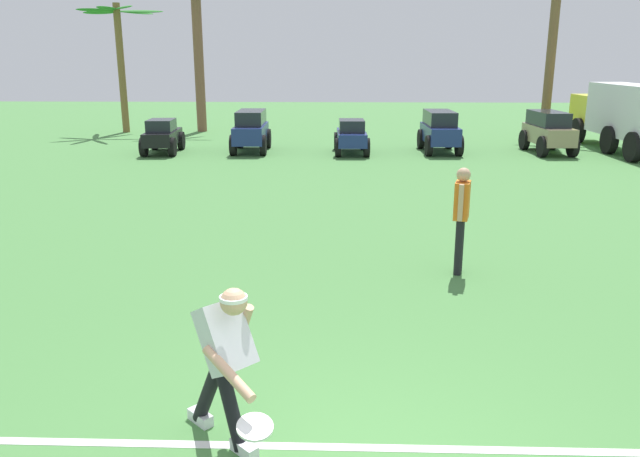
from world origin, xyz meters
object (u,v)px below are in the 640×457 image
(frisbee_in_flight, at_px, (255,427))
(parked_car_slot_e, at_px, (548,131))
(frisbee_thrower, at_px, (225,356))
(palm_tree_far_left, at_px, (120,49))
(parked_car_slot_a, at_px, (162,136))
(parked_car_slot_d, at_px, (440,130))
(palm_tree_left_of_centre, at_px, (198,46))
(palm_tree_right_of_centre, at_px, (554,29))
(parked_car_slot_c, at_px, (351,136))
(teammate_near_sideline, at_px, (461,211))
(box_truck, at_px, (622,114))
(parked_car_slot_b, at_px, (251,130))

(frisbee_in_flight, bearing_deg, parked_car_slot_e, 66.22)
(frisbee_thrower, distance_m, palm_tree_far_left, 23.08)
(frisbee_in_flight, bearing_deg, parked_car_slot_a, 107.65)
(parked_car_slot_d, distance_m, parked_car_slot_e, 3.51)
(parked_car_slot_e, distance_m, palm_tree_left_of_centre, 14.10)
(palm_tree_left_of_centre, bearing_deg, palm_tree_right_of_centre, -4.56)
(parked_car_slot_a, height_order, parked_car_slot_d, parked_car_slot_d)
(parked_car_slot_c, height_order, palm_tree_left_of_centre, palm_tree_left_of_centre)
(teammate_near_sideline, bearing_deg, parked_car_slot_c, 96.76)
(parked_car_slot_a, bearing_deg, teammate_near_sideline, -56.74)
(palm_tree_far_left, bearing_deg, box_truck, -14.90)
(parked_car_slot_d, xyz_separation_m, box_truck, (6.02, 0.39, 0.51))
(frisbee_in_flight, height_order, palm_tree_right_of_centre, palm_tree_right_of_centre)
(frisbee_thrower, xyz_separation_m, parked_car_slot_d, (4.17, 16.27, -0.07))
(parked_car_slot_c, bearing_deg, parked_car_slot_a, -179.14)
(parked_car_slot_a, xyz_separation_m, parked_car_slot_e, (12.58, 0.41, 0.16))
(frisbee_in_flight, distance_m, box_truck, 19.87)
(parked_car_slot_d, xyz_separation_m, palm_tree_right_of_centre, (4.86, 4.50, 3.33))
(parked_car_slot_c, relative_size, parked_car_slot_d, 0.92)
(parked_car_slot_d, bearing_deg, parked_car_slot_e, -1.43)
(parked_car_slot_a, height_order, parked_car_slot_b, parked_car_slot_b)
(frisbee_thrower, distance_m, parked_car_slot_d, 16.79)
(parked_car_slot_c, bearing_deg, parked_car_slot_d, 8.02)
(frisbee_in_flight, distance_m, palm_tree_right_of_centre, 23.31)
(parked_car_slot_e, height_order, palm_tree_left_of_centre, palm_tree_left_of_centre)
(parked_car_slot_b, xyz_separation_m, palm_tree_far_left, (-5.96, 5.29, 2.63))
(parked_car_slot_d, relative_size, palm_tree_right_of_centre, 0.35)
(palm_tree_far_left, height_order, palm_tree_right_of_centre, palm_tree_right_of_centre)
(frisbee_in_flight, height_order, parked_car_slot_a, parked_car_slot_a)
(palm_tree_right_of_centre, bearing_deg, frisbee_thrower, -113.51)
(teammate_near_sideline, relative_size, parked_car_slot_d, 0.64)
(parked_car_slot_a, distance_m, parked_car_slot_b, 2.88)
(parked_car_slot_d, bearing_deg, frisbee_thrower, -104.39)
(frisbee_thrower, relative_size, palm_tree_left_of_centre, 0.24)
(parked_car_slot_c, xyz_separation_m, parked_car_slot_d, (2.91, 0.41, 0.16))
(parked_car_slot_d, bearing_deg, parked_car_slot_a, -176.83)
(parked_car_slot_b, bearing_deg, palm_tree_far_left, 138.42)
(parked_car_slot_d, distance_m, palm_tree_left_of_centre, 11.03)
(frisbee_in_flight, bearing_deg, parked_car_slot_d, 77.05)
(frisbee_in_flight, xyz_separation_m, parked_car_slot_c, (0.96, 16.42, 0.04))
(parked_car_slot_a, xyz_separation_m, palm_tree_far_left, (-3.12, 5.73, 2.79))
(teammate_near_sideline, height_order, palm_tree_left_of_centre, palm_tree_left_of_centre)
(palm_tree_right_of_centre, bearing_deg, frisbee_in_flight, -112.26)
(frisbee_thrower, xyz_separation_m, palm_tree_far_left, (-8.01, 21.50, 2.56))
(parked_car_slot_b, xyz_separation_m, parked_car_slot_c, (3.32, -0.35, -0.16))
(parked_car_slot_b, relative_size, palm_tree_right_of_centre, 0.35)
(frisbee_in_flight, relative_size, parked_car_slot_d, 0.14)
(frisbee_thrower, height_order, frisbee_in_flight, frisbee_thrower)
(parked_car_slot_b, height_order, parked_car_slot_d, same)
(frisbee_in_flight, relative_size, parked_car_slot_e, 0.14)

